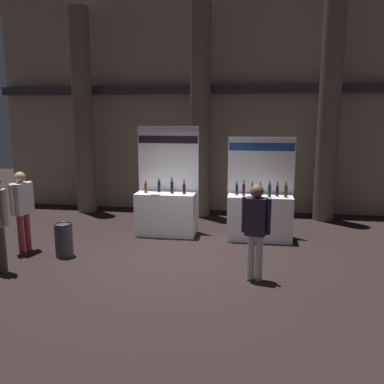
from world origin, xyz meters
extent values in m
plane|color=black|center=(0.00, 0.00, 0.00)|extent=(24.77, 24.77, 0.00)
cube|color=gray|center=(0.00, 4.55, 3.24)|extent=(12.39, 0.25, 6.49)
cube|color=#2D2D33|center=(0.00, 4.25, 3.57)|extent=(12.39, 0.20, 0.24)
cylinder|color=#665B4C|center=(-3.44, 3.77, 2.91)|extent=(0.57, 0.57, 5.82)
cylinder|color=#665B4C|center=(0.00, 3.77, 2.91)|extent=(0.57, 0.57, 5.82)
cylinder|color=#665B4C|center=(3.44, 3.77, 2.91)|extent=(0.57, 0.57, 5.82)
cube|color=white|center=(-0.55, 1.67, 0.51)|extent=(1.42, 0.60, 1.03)
cube|color=white|center=(-0.55, 2.01, 1.30)|extent=(1.49, 0.04, 2.60)
cube|color=black|center=(-0.55, 1.99, 2.28)|extent=(1.45, 0.01, 0.18)
cylinder|color=#472D14|center=(-1.03, 1.64, 1.14)|extent=(0.07, 0.07, 0.22)
cylinder|color=#472D14|center=(-1.03, 1.64, 1.29)|extent=(0.03, 0.03, 0.07)
cylinder|color=gold|center=(-1.03, 1.64, 1.33)|extent=(0.03, 0.03, 0.02)
cylinder|color=black|center=(-0.72, 1.71, 1.16)|extent=(0.07, 0.07, 0.27)
cylinder|color=black|center=(-0.72, 1.71, 1.33)|extent=(0.03, 0.03, 0.07)
cylinder|color=gold|center=(-0.72, 1.71, 1.38)|extent=(0.03, 0.03, 0.02)
cylinder|color=black|center=(-0.40, 1.67, 1.17)|extent=(0.07, 0.07, 0.28)
cylinder|color=black|center=(-0.40, 1.67, 1.35)|extent=(0.03, 0.03, 0.08)
cylinder|color=red|center=(-0.40, 1.67, 1.39)|extent=(0.03, 0.03, 0.02)
cylinder|color=black|center=(-0.10, 1.64, 1.14)|extent=(0.07, 0.07, 0.22)
cylinder|color=black|center=(-0.10, 1.64, 1.30)|extent=(0.03, 0.03, 0.09)
cylinder|color=black|center=(-0.10, 1.64, 1.35)|extent=(0.03, 0.03, 0.02)
cube|color=silver|center=(-0.75, 1.49, 1.04)|extent=(0.24, 0.31, 0.02)
cube|color=white|center=(1.67, 1.61, 0.52)|extent=(1.47, 0.60, 1.04)
cube|color=white|center=(1.67, 1.95, 1.18)|extent=(1.55, 0.04, 2.36)
cube|color=navy|center=(1.67, 1.92, 2.13)|extent=(1.50, 0.01, 0.18)
cylinder|color=black|center=(1.13, 1.65, 1.16)|extent=(0.06, 0.06, 0.24)
cylinder|color=black|center=(1.13, 1.65, 1.32)|extent=(0.03, 0.03, 0.09)
cylinder|color=gold|center=(1.13, 1.65, 1.37)|extent=(0.03, 0.03, 0.02)
cylinder|color=black|center=(1.30, 1.58, 1.17)|extent=(0.06, 0.06, 0.27)
cylinder|color=black|center=(1.30, 1.58, 1.34)|extent=(0.03, 0.03, 0.08)
cylinder|color=black|center=(1.30, 1.58, 1.39)|extent=(0.03, 0.03, 0.02)
cylinder|color=black|center=(1.49, 1.62, 1.16)|extent=(0.06, 0.06, 0.24)
cylinder|color=black|center=(1.49, 1.62, 1.32)|extent=(0.03, 0.03, 0.07)
cylinder|color=red|center=(1.49, 1.62, 1.36)|extent=(0.03, 0.03, 0.02)
cylinder|color=black|center=(1.67, 1.54, 1.17)|extent=(0.06, 0.06, 0.25)
cylinder|color=black|center=(1.67, 1.54, 1.33)|extent=(0.03, 0.03, 0.07)
cylinder|color=gold|center=(1.67, 1.54, 1.37)|extent=(0.03, 0.03, 0.02)
cylinder|color=#19381E|center=(1.87, 1.51, 1.18)|extent=(0.07, 0.07, 0.28)
cylinder|color=#19381E|center=(1.87, 1.51, 1.36)|extent=(0.03, 0.03, 0.07)
cylinder|color=red|center=(1.87, 1.51, 1.40)|extent=(0.03, 0.03, 0.02)
cylinder|color=black|center=(2.05, 1.62, 1.16)|extent=(0.06, 0.06, 0.24)
cylinder|color=black|center=(2.05, 1.62, 1.32)|extent=(0.03, 0.03, 0.09)
cylinder|color=black|center=(2.05, 1.62, 1.37)|extent=(0.03, 0.03, 0.02)
cylinder|color=#472D14|center=(2.24, 1.54, 1.17)|extent=(0.07, 0.07, 0.27)
cylinder|color=#472D14|center=(2.24, 1.54, 1.34)|extent=(0.03, 0.03, 0.07)
cylinder|color=gold|center=(2.24, 1.54, 1.38)|extent=(0.03, 0.03, 0.02)
cylinder|color=#38383D|center=(-2.29, -0.14, 0.33)|extent=(0.36, 0.36, 0.67)
torus|color=black|center=(-2.29, -0.14, 0.68)|extent=(0.35, 0.35, 0.02)
cylinder|color=#47382D|center=(-2.99, -1.14, 0.44)|extent=(0.12, 0.12, 0.87)
cylinder|color=#ADA393|center=(-2.86, -1.19, 1.24)|extent=(0.08, 0.08, 0.66)
cylinder|color=silver|center=(1.64, -0.81, 0.41)|extent=(0.12, 0.12, 0.82)
cylinder|color=silver|center=(1.50, -0.78, 0.41)|extent=(0.12, 0.12, 0.82)
cube|color=#23232D|center=(1.57, -0.79, 1.15)|extent=(0.38, 0.31, 0.65)
sphere|color=brown|center=(1.57, -0.79, 1.60)|extent=(0.23, 0.23, 0.23)
cylinder|color=#23232D|center=(1.78, -0.84, 1.17)|extent=(0.08, 0.08, 0.62)
cylinder|color=#23232D|center=(1.36, -0.74, 1.17)|extent=(0.08, 0.08, 0.62)
cylinder|color=maroon|center=(-3.22, 0.09, 0.41)|extent=(0.12, 0.12, 0.83)
cylinder|color=maroon|center=(-3.27, -0.09, 0.41)|extent=(0.12, 0.12, 0.83)
cube|color=silver|center=(-3.24, 0.00, 1.15)|extent=(0.35, 0.47, 0.65)
sphere|color=tan|center=(-3.24, 0.00, 1.60)|extent=(0.23, 0.23, 0.23)
cylinder|color=silver|center=(-3.18, 0.25, 1.17)|extent=(0.08, 0.08, 0.62)
cylinder|color=silver|center=(-3.30, -0.25, 1.17)|extent=(0.08, 0.08, 0.62)
camera|label=1|loc=(1.51, -7.65, 2.87)|focal=38.16mm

